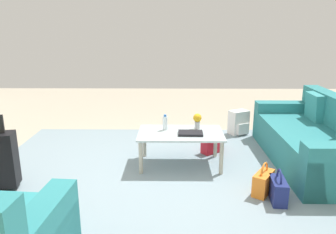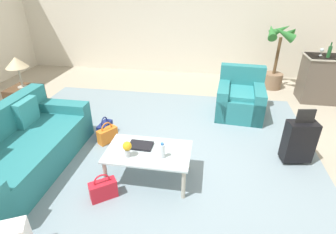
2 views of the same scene
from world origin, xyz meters
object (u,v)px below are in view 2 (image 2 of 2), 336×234
coffee_table (148,154)px  side_table (27,100)px  handbag_red (103,189)px  armchair (240,99)px  coffee_table_book (141,145)px  wine_glass_leftmost (322,50)px  table_lamp (16,63)px  couch (18,151)px  handbag_orange (108,135)px  water_bottle (162,151)px  wine_bottle_green (329,52)px  flower_vase (127,148)px  suitcase_black (299,141)px  potted_palm (277,57)px  handbag_navy (105,129)px

coffee_table → side_table: (-2.80, 1.50, -0.12)m
side_table → handbag_red: (2.34, -1.94, -0.14)m
armchair → coffee_table_book: bearing=-124.3°
handbag_red → coffee_table: bearing=43.2°
wine_glass_leftmost → table_lamp: bearing=-164.2°
couch → handbag_orange: 1.27m
coffee_table_book → side_table: side_table is taller
water_bottle → wine_bottle_green: 4.19m
couch → wine_glass_leftmost: wine_glass_leftmost is taller
couch → side_table: 1.89m
couch → handbag_orange: size_ratio=6.04×
flower_vase → suitcase_black: suitcase_black is taller
armchair → coffee_table_book: size_ratio=3.29×
couch → side_table: couch is taller
flower_vase → handbag_orange: bearing=125.6°
water_bottle → potted_palm: bearing=62.2°
coffee_table → wine_glass_leftmost: 4.31m
flower_vase → handbag_navy: bearing=125.1°
wine_bottle_green → suitcase_black: bearing=-113.5°
table_lamp → handbag_red: 3.16m
flower_vase → handbag_navy: size_ratio=0.57×
table_lamp → coffee_table_book: bearing=-27.9°
couch → potted_palm: (4.00, 3.80, 0.47)m
handbag_red → couch: bearing=165.8°
handbag_orange → potted_palm: (3.07, 2.95, 0.64)m
handbag_navy → suitcase_black: bearing=-4.2°
wine_bottle_green → handbag_red: bearing=-135.3°
coffee_table → table_lamp: table_lamp is taller
table_lamp → side_table: bearing=180.0°
water_bottle → flower_vase: bearing=-173.2°
water_bottle → side_table: size_ratio=0.38×
couch → handbag_navy: 1.32m
coffee_table_book → flower_vase: flower_vase is taller
handbag_orange → potted_palm: potted_palm is taller
water_bottle → side_table: water_bottle is taller
coffee_table → armchair: bearing=59.0°
couch → suitcase_black: 3.88m
couch → flower_vase: 1.60m
coffee_table → wine_bottle_green: wine_bottle_green is taller
coffee_table_book → potted_palm: potted_palm is taller
flower_vase → side_table: bearing=147.4°
couch → handbag_red: (1.33, -0.34, -0.17)m
water_bottle → suitcase_black: size_ratio=0.24×
couch → wine_bottle_green: bearing=32.8°
handbag_red → wine_bottle_green: bearing=44.7°
suitcase_black → handbag_orange: suitcase_black is taller
wine_glass_leftmost → potted_palm: bearing=140.1°
armchair → flower_vase: size_ratio=4.88×
coffee_table → potted_palm: size_ratio=0.71×
potted_palm → side_table: bearing=-156.3°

